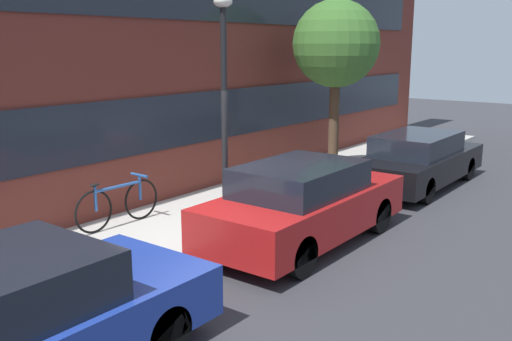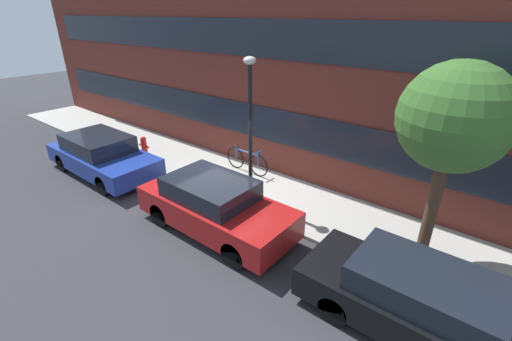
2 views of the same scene
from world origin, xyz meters
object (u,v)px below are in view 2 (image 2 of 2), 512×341
(street_tree, at_px, (454,119))
(lamp_post, at_px, (250,116))
(parked_car_red, at_px, (215,206))
(fire_hydrant, at_px, (144,146))
(parked_car_black, at_px, (429,306))
(parked_car_blue, at_px, (102,155))
(bicycle, at_px, (247,160))

(street_tree, distance_m, lamp_post, 4.62)
(parked_car_red, bearing_deg, fire_hydrant, 162.76)
(parked_car_black, distance_m, lamp_post, 5.74)
(parked_car_blue, bearing_deg, bicycle, 37.32)
(parked_car_black, height_order, fire_hydrant, parked_car_black)
(parked_car_red, relative_size, bicycle, 2.28)
(bicycle, bearing_deg, parked_car_black, -23.09)
(bicycle, height_order, lamp_post, lamp_post)
(parked_car_blue, height_order, bicycle, parked_car_blue)
(bicycle, bearing_deg, fire_hydrant, -160.69)
(parked_car_black, xyz_separation_m, bicycle, (-6.45, 2.96, -0.10))
(lamp_post, bearing_deg, fire_hydrant, 178.85)
(street_tree, bearing_deg, lamp_post, -175.20)
(fire_hydrant, bearing_deg, parked_car_blue, -86.84)
(street_tree, bearing_deg, parked_car_red, -155.98)
(parked_car_red, relative_size, fire_hydrant, 5.57)
(parked_car_blue, bearing_deg, street_tree, 11.39)
(parked_car_blue, distance_m, bicycle, 4.89)
(street_tree, relative_size, lamp_post, 1.06)
(parked_car_black, distance_m, fire_hydrant, 10.57)
(parked_car_red, height_order, lamp_post, lamp_post)
(parked_car_red, distance_m, bicycle, 3.31)
(parked_car_blue, relative_size, street_tree, 1.03)
(parked_car_red, distance_m, lamp_post, 2.49)
(parked_car_black, bearing_deg, parked_car_red, 180.00)
(parked_car_black, relative_size, street_tree, 1.04)
(bicycle, bearing_deg, lamp_post, -44.97)
(fire_hydrant, bearing_deg, bicycle, 17.75)
(parked_car_black, bearing_deg, fire_hydrant, 170.81)
(fire_hydrant, distance_m, street_tree, 10.24)
(lamp_post, bearing_deg, parked_car_blue, -163.06)
(bicycle, bearing_deg, parked_car_red, -62.20)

